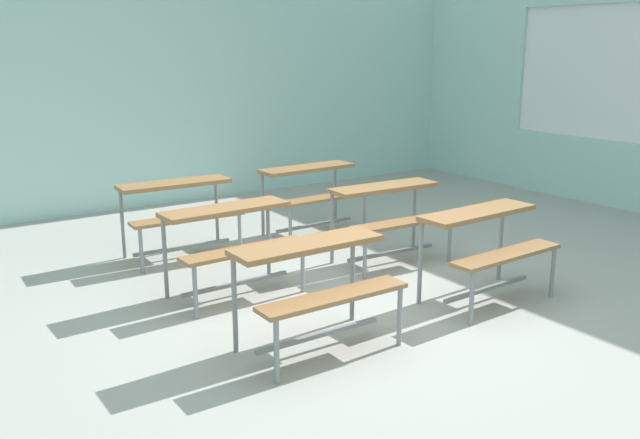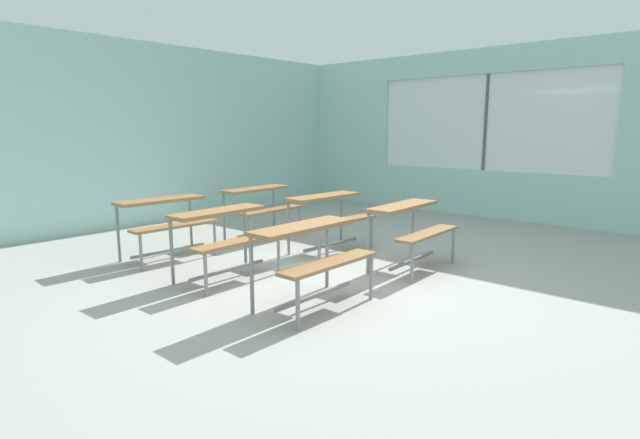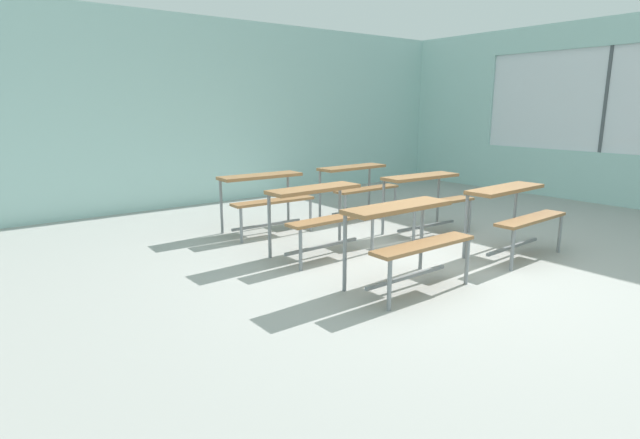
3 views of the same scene
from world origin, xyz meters
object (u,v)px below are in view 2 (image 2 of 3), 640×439
at_px(desk_bench_r0c0, 312,246).
at_px(desk_bench_r0c1, 411,221).
at_px(desk_bench_r2c0, 166,214).
at_px(desk_bench_r1c0, 225,227).
at_px(desk_bench_r2c1, 261,200).
at_px(desk_bench_r1c1, 330,209).

distance_m(desk_bench_r0c0, desk_bench_r0c1, 1.66).
distance_m(desk_bench_r0c1, desk_bench_r2c0, 2.98).
bearing_deg(desk_bench_r2c0, desk_bench_r0c0, -89.43).
bearing_deg(desk_bench_r1c0, desk_bench_r2c1, 35.50).
xyz_separation_m(desk_bench_r1c1, desk_bench_r2c1, (-0.04, 1.28, 0.00)).
relative_size(desk_bench_r1c0, desk_bench_r2c1, 1.00).
bearing_deg(desk_bench_r1c0, desk_bench_r2c0, 85.67).
distance_m(desk_bench_r0c0, desk_bench_r2c1, 2.98).
height_order(desk_bench_r0c1, desk_bench_r1c0, same).
xyz_separation_m(desk_bench_r0c1, desk_bench_r1c0, (-1.66, 1.27, 0.00)).
height_order(desk_bench_r0c0, desk_bench_r2c1, same).
xyz_separation_m(desk_bench_r0c0, desk_bench_r2c1, (1.63, 2.49, 0.00)).
distance_m(desk_bench_r1c1, desk_bench_r2c1, 1.28).
relative_size(desk_bench_r1c0, desk_bench_r1c1, 0.99).
relative_size(desk_bench_r1c1, desk_bench_r2c1, 1.01).
xyz_separation_m(desk_bench_r0c0, desk_bench_r1c0, (0.01, 1.26, 0.00)).
xyz_separation_m(desk_bench_r0c1, desk_bench_r2c0, (-1.60, 2.52, 0.00)).
bearing_deg(desk_bench_r1c1, desk_bench_r2c0, 143.91).
relative_size(desk_bench_r1c0, desk_bench_r2c0, 1.00).
xyz_separation_m(desk_bench_r1c0, desk_bench_r2c1, (1.62, 1.23, 0.00)).
height_order(desk_bench_r0c0, desk_bench_r2c0, same).
bearing_deg(desk_bench_r2c0, desk_bench_r0c1, -55.54).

